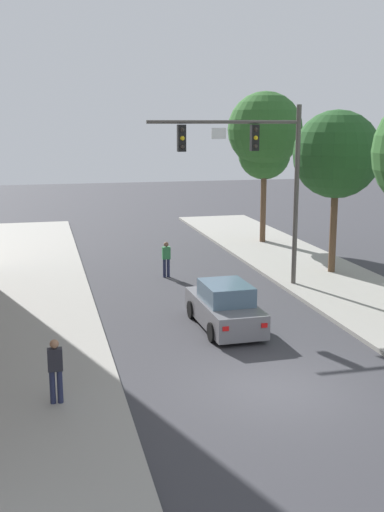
{
  "coord_description": "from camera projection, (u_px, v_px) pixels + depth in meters",
  "views": [
    {
      "loc": [
        -5.85,
        -14.66,
        6.9
      ],
      "look_at": [
        -0.38,
        7.86,
        2.0
      ],
      "focal_mm": 44.15,
      "sensor_mm": 36.0,
      "label": 1
    }
  ],
  "objects": [
    {
      "name": "ground_plane",
      "position": [
        276.0,
        388.0,
        16.71
      ],
      "size": [
        120.0,
        120.0,
        0.0
      ],
      "primitive_type": "plane",
      "color": "#38383D"
    },
    {
      "name": "pedestrian_crossing_road",
      "position": [
        166.0,
        258.0,
        28.6
      ],
      "size": [
        0.36,
        0.22,
        1.64
      ],
      "color": "#232847",
      "rests_on": "ground"
    },
    {
      "name": "street_tree_third",
      "position": [
        264.0,
        154.0,
        35.94
      ],
      "size": [
        3.01,
        3.01,
        6.59
      ],
      "color": "brown",
      "rests_on": "sidewalk_right"
    },
    {
      "name": "traffic_signal_mast",
      "position": [
        256.0,
        162.0,
        25.62
      ],
      "size": [
        6.41,
        0.38,
        7.5
      ],
      "color": "#514C47",
      "rests_on": "sidewalk_right"
    },
    {
      "name": "pedestrian_sidewalk_left_walker",
      "position": [
        55.0,
        368.0,
        15.3
      ],
      "size": [
        0.36,
        0.22,
        1.64
      ],
      "color": "#232847",
      "rests_on": "sidewalk_left"
    },
    {
      "name": "sidewalk_left",
      "position": [
        23.0,
        411.0,
        15.2
      ],
      "size": [
        5.0,
        60.0,
        0.15
      ],
      "primitive_type": "cube",
      "color": "#99968E",
      "rests_on": "ground"
    },
    {
      "name": "street_tree_farthest",
      "position": [
        265.0,
        130.0,
        35.32
      ],
      "size": [
        4.22,
        4.22,
        8.52
      ],
      "color": "brown",
      "rests_on": "sidewalk_right"
    },
    {
      "name": "car_lead_grey",
      "position": [
        225.0,
        307.0,
        21.54
      ],
      "size": [
        1.91,
        4.28,
        1.6
      ],
      "color": "slate",
      "rests_on": "ground"
    },
    {
      "name": "street_tree_second",
      "position": [
        337.0,
        155.0,
        28.14
      ],
      "size": [
        3.94,
        3.94,
        7.36
      ],
      "color": "brown",
      "rests_on": "sidewalk_right"
    }
  ]
}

